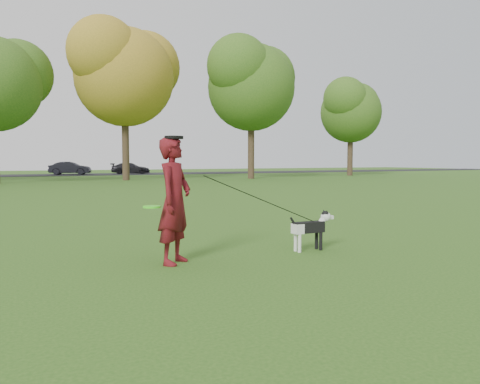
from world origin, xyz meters
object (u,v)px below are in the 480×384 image
man (175,201)px  dog (312,226)px  car_mid (70,168)px  car_right (131,168)px

man → dog: (2.24, -0.07, -0.49)m
dog → car_mid: car_mid is taller
man → car_right: (8.70, 39.90, -0.31)m
car_mid → dog: bearing=-162.5°
car_mid → man: bearing=-165.7°
car_mid → car_right: bearing=-71.3°
car_mid → car_right: (5.64, 0.00, -0.06)m
dog → car_right: bearing=80.8°
man → car_mid: bearing=39.4°
dog → car_right: size_ratio=0.22×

